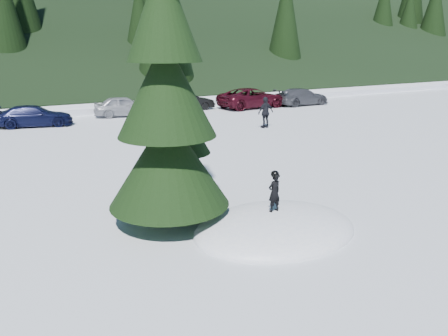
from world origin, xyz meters
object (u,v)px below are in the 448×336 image
adult_1 (266,113)px  spruce_short (181,135)px  child_skier (274,192)px  car_6 (252,98)px  adult_0 (186,118)px  car_3 (34,116)px  car_4 (124,106)px  spruce_tall (166,101)px  car_5 (189,102)px  car_7 (302,97)px

adult_1 → spruce_short: bearing=39.3°
child_skier → car_6: 22.93m
adult_0 → adult_1: adult_1 is taller
car_3 → car_6: (15.56, 0.33, 0.13)m
car_4 → car_6: bearing=-82.5°
adult_0 → child_skier: bearing=54.8°
spruce_tall → car_3: spruce_tall is taller
adult_1 → car_4: bearing=-59.2°
car_5 → car_7: size_ratio=0.80×
spruce_tall → car_5: 21.53m
adult_0 → car_4: (-1.29, 7.12, -0.09)m
car_4 → adult_0: bearing=-157.8°
spruce_tall → adult_1: bearing=45.2°
spruce_short → car_3: (-2.31, 16.13, -1.48)m
spruce_short → adult_0: bearing=64.8°
adult_0 → car_6: (8.49, 6.35, -0.02)m
car_5 → car_6: 4.91m
child_skier → adult_1: (8.09, 12.06, -0.10)m
spruce_tall → car_6: bearing=51.4°
car_4 → car_7: (14.09, -1.44, -0.01)m
car_4 → car_7: car_4 is taller
spruce_short → adult_0: spruce_short is taller
spruce_tall → car_7: spruce_tall is taller
child_skier → car_3: child_skier is taller
adult_1 → car_4: size_ratio=0.45×
adult_1 → car_3: size_ratio=0.42×
spruce_tall → car_6: spruce_tall is taller
child_skier → car_5: size_ratio=0.28×
adult_1 → car_3: 13.65m
adult_1 → car_7: (8.23, 6.79, -0.23)m
spruce_short → adult_0: size_ratio=3.46×
spruce_short → adult_1: spruce_short is taller
spruce_short → car_7: bearing=42.0°
car_3 → adult_1: bearing=-109.4°
adult_1 → car_5: (-0.82, 8.74, -0.29)m
car_3 → car_7: 19.87m
child_skier → car_6: (12.01, 19.53, -0.24)m
adult_1 → car_5: bearing=-89.3°
car_5 → spruce_short: bearing=155.4°
spruce_tall → car_7: 25.42m
car_4 → car_6: size_ratio=0.74×
car_5 → car_7: (9.05, -1.95, 0.06)m
child_skier → car_6: bearing=-127.4°
adult_1 → car_6: 8.44m
car_3 → car_5: bearing=-69.4°
car_5 → car_6: bearing=-104.0°
spruce_tall → spruce_short: (1.00, 1.40, -1.22)m
adult_1 → car_7: size_ratio=0.39×
car_4 → car_5: bearing=-72.3°
car_6 → car_4: bearing=82.0°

